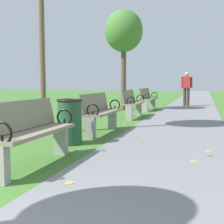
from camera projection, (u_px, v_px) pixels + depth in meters
name	position (u px, v px, depth m)	size (l,w,h in m)	color
paved_walkway	(194.00, 101.00, 18.09)	(2.25, 44.00, 0.02)	slate
park_bench_2	(32.00, 131.00, 4.04)	(0.48, 1.60, 0.90)	gray
park_bench_3	(100.00, 112.00, 6.68)	(0.47, 1.60, 0.90)	gray
park_bench_4	(132.00, 103.00, 9.65)	(0.50, 1.61, 0.90)	gray
park_bench_5	(148.00, 98.00, 12.30)	(0.53, 1.62, 0.90)	gray
tree_3	(124.00, 32.00, 12.01)	(1.53, 1.53, 4.06)	brown
pedestrian_walking	(187.00, 87.00, 14.24)	(0.53, 0.23, 1.62)	#3D3328
trash_bin	(70.00, 121.00, 5.52)	(0.48, 0.48, 0.84)	#234C2D
scattered_leaves	(140.00, 140.00, 5.88)	(4.11, 13.06, 0.02)	#93511E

